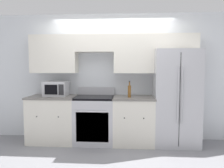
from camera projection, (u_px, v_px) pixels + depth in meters
name	position (u px, v px, depth m)	size (l,w,h in m)	color
ground_plane	(111.00, 149.00, 4.05)	(12.00, 12.00, 0.00)	gray
wall_back	(114.00, 68.00, 4.51)	(8.00, 0.39, 2.60)	silver
lower_cabinets_left	(53.00, 119.00, 4.40)	(0.95, 0.64, 0.93)	silver
lower_cabinets_right	(133.00, 120.00, 4.29)	(0.80, 0.64, 0.93)	silver
oven_range	(95.00, 119.00, 4.34)	(0.76, 0.65, 1.09)	#B7B7BC
refrigerator	(175.00, 97.00, 4.26)	(0.84, 0.78, 1.84)	#B7B7BC
microwave	(56.00, 89.00, 4.40)	(0.45, 0.38, 0.29)	#B7B7BC
bottle	(129.00, 91.00, 4.18)	(0.06, 0.06, 0.32)	brown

